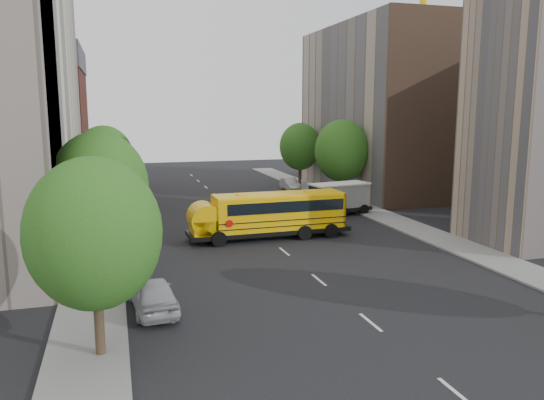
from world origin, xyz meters
name	(u,v)px	position (x,y,z in m)	size (l,w,h in m)	color
ground	(275,244)	(0.00, 0.00, 0.00)	(120.00, 120.00, 0.00)	black
sidewalk_left	(99,238)	(-11.50, 5.00, 0.06)	(3.00, 80.00, 0.12)	slate
sidewalk_right	(390,219)	(11.50, 5.00, 0.06)	(3.00, 80.00, 0.12)	slate
lane_markings	(241,216)	(0.00, 10.00, 0.01)	(0.15, 64.00, 0.01)	silver
building_left_redbrick	(36,134)	(-18.00, 28.00, 6.50)	(10.00, 15.00, 13.00)	maroon
building_right_far	(379,110)	(18.00, 20.00, 9.00)	(10.00, 22.00, 18.00)	tan
building_right_sidewall	(436,110)	(18.00, 9.00, 9.00)	(10.10, 0.30, 18.00)	brown
street_tree_0	(94,234)	(-11.00, -14.00, 4.64)	(4.80, 4.80, 7.41)	#38281C
street_tree_1	(100,187)	(-11.00, -4.00, 4.95)	(5.12, 5.12, 7.90)	#38281C
street_tree_2	(104,159)	(-11.00, 14.00, 4.83)	(4.99, 4.99, 7.71)	#38281C
street_tree_4	(342,151)	(11.00, 14.00, 5.08)	(5.25, 5.25, 8.10)	#38281C
street_tree_5	(300,147)	(11.00, 26.00, 4.70)	(4.86, 4.86, 7.51)	#38281C
school_bus	(268,213)	(0.00, 1.79, 1.82)	(11.61, 3.08, 3.26)	black
safari_truck	(335,198)	(7.88, 8.16, 1.46)	(6.76, 3.46, 2.76)	black
parked_car_0	(153,294)	(-8.80, -9.99, 0.78)	(1.85, 4.60, 1.57)	#AAA9B0
parked_car_1	(134,209)	(-8.80, 12.70, 0.63)	(1.34, 3.85, 1.27)	silver
parked_car_2	(130,193)	(-8.80, 21.72, 0.67)	(2.22, 4.82, 1.34)	black
parked_car_5	(290,184)	(8.80, 23.11, 0.68)	(1.43, 4.12, 1.36)	#9FA09B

